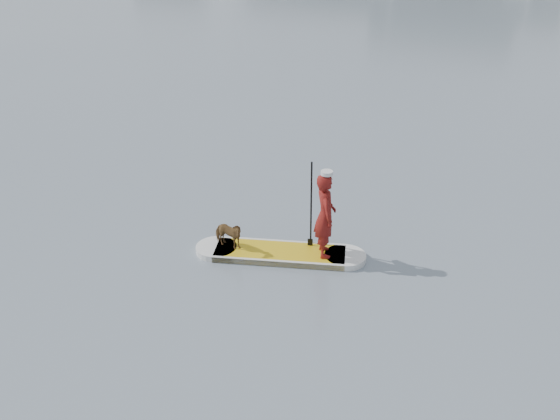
% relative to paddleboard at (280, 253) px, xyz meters
% --- Properties ---
extents(ground, '(140.00, 140.00, 0.00)m').
position_rel_paddleboard_xyz_m(ground, '(1.84, 2.33, -0.06)').
color(ground, slate).
rests_on(ground, ground).
extents(paddleboard, '(3.18, 1.57, 0.12)m').
position_rel_paddleboard_xyz_m(paddleboard, '(0.00, 0.00, 0.00)').
color(paddleboard, gold).
rests_on(paddleboard, ground).
extents(paddler, '(0.65, 0.72, 1.65)m').
position_rel_paddleboard_xyz_m(paddler, '(0.80, 0.26, 0.88)').
color(paddler, maroon).
rests_on(paddler, paddleboard).
extents(white_cap, '(0.22, 0.22, 0.07)m').
position_rel_paddleboard_xyz_m(white_cap, '(0.80, 0.26, 1.74)').
color(white_cap, silver).
rests_on(white_cap, paddler).
extents(dog, '(0.69, 0.36, 0.57)m').
position_rel_paddleboard_xyz_m(dog, '(-0.96, -0.31, 0.34)').
color(dog, brown).
rests_on(dog, paddleboard).
extents(paddle, '(0.12, 0.29, 2.00)m').
position_rel_paddleboard_xyz_m(paddle, '(0.45, 0.42, 0.74)').
color(paddle, black).
rests_on(paddle, ground).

